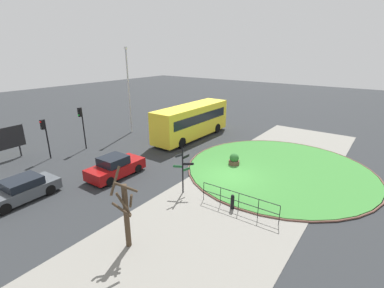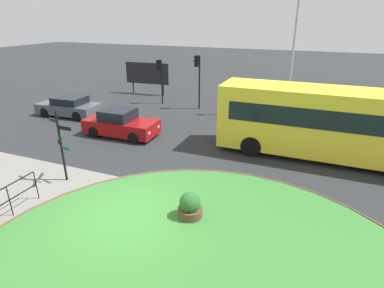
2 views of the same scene
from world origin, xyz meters
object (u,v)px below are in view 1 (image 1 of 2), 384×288
at_px(car_far_lane, 115,167).
at_px(lamppost_tall, 129,89).
at_px(traffic_light_far, 44,130).
at_px(street_tree_bare, 126,211).
at_px(planter_near_signpost, 234,160).
at_px(bus_yellow, 192,121).
at_px(car_near_lane, 21,190).
at_px(signpost_directional, 183,168).
at_px(bollard_foreground, 232,202).
at_px(traffic_light_near, 81,119).

height_order(car_far_lane, lamppost_tall, lamppost_tall).
bearing_deg(traffic_light_far, street_tree_bare, 65.13).
relative_size(lamppost_tall, planter_near_signpost, 8.98).
relative_size(bus_yellow, traffic_light_far, 2.92).
bearing_deg(lamppost_tall, car_near_lane, -157.98).
relative_size(signpost_directional, car_near_lane, 0.71).
bearing_deg(bus_yellow, planter_near_signpost, -119.11).
relative_size(bollard_foreground, car_near_lane, 0.21).
height_order(bus_yellow, street_tree_bare, street_tree_bare).
relative_size(car_near_lane, traffic_light_far, 1.28).
bearing_deg(traffic_light_far, car_far_lane, 88.35).
relative_size(traffic_light_near, street_tree_bare, 1.00).
xyz_separation_m(traffic_light_far, lamppost_tall, (9.48, 0.43, 2.28)).
height_order(traffic_light_near, street_tree_bare, traffic_light_near).
xyz_separation_m(signpost_directional, bus_yellow, (9.72, 6.45, 0.06)).
bearing_deg(signpost_directional, car_near_lane, 130.99).
relative_size(bollard_foreground, car_far_lane, 0.22).
distance_m(bollard_foreground, bus_yellow, 13.84).
height_order(car_far_lane, planter_near_signpost, car_far_lane).
xyz_separation_m(car_far_lane, traffic_light_near, (2.06, 6.86, 2.12)).
bearing_deg(planter_near_signpost, traffic_light_near, 109.89).
height_order(lamppost_tall, street_tree_bare, lamppost_tall).
bearing_deg(traffic_light_far, car_near_lane, 39.24).
distance_m(bus_yellow, car_near_lane, 16.20).
distance_m(traffic_light_near, planter_near_signpost, 13.83).
relative_size(car_near_lane, car_far_lane, 1.02).
distance_m(signpost_directional, bus_yellow, 11.66).
distance_m(bus_yellow, street_tree_bare, 16.99).
bearing_deg(bus_yellow, traffic_light_near, 146.17).
relative_size(car_far_lane, planter_near_signpost, 4.24).
xyz_separation_m(car_near_lane, lamppost_tall, (13.85, 5.60, 4.12)).
xyz_separation_m(bus_yellow, street_tree_bare, (-15.24, -7.53, 0.08)).
bearing_deg(bus_yellow, traffic_light_far, 152.88).
bearing_deg(street_tree_bare, bollard_foreground, -22.65).
distance_m(car_far_lane, traffic_light_far, 7.45).
bearing_deg(car_near_lane, traffic_light_far, -133.06).
bearing_deg(car_near_lane, signpost_directional, 128.09).
relative_size(traffic_light_far, planter_near_signpost, 3.38).
bearing_deg(car_far_lane, car_near_lane, 159.23).
bearing_deg(traffic_light_far, bollard_foreground, 87.11).
bearing_deg(traffic_light_near, street_tree_bare, 51.69).
distance_m(traffic_light_near, lamppost_tall, 6.63).
xyz_separation_m(bollard_foreground, traffic_light_near, (1.02, 15.70, 2.34)).
relative_size(bollard_foreground, planter_near_signpost, 0.92).
relative_size(traffic_light_near, planter_near_signpost, 3.87).
bearing_deg(bus_yellow, lamppost_tall, 109.59).
bearing_deg(street_tree_bare, bus_yellow, 26.29).
distance_m(bollard_foreground, lamppost_tall, 18.48).
bearing_deg(traffic_light_near, car_far_lane, 61.46).
bearing_deg(signpost_directional, traffic_light_far, 99.28).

